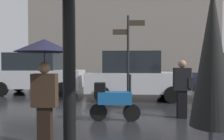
{
  "coord_description": "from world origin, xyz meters",
  "views": [
    {
      "loc": [
        -0.07,
        -2.25,
        1.51
      ],
      "look_at": [
        -0.44,
        5.53,
        1.28
      ],
      "focal_mm": 34.73,
      "sensor_mm": 36.0,
      "label": 1
    }
  ],
  "objects": [
    {
      "name": "pedestrian_with_umbrella",
      "position": [
        -1.45,
        1.54,
        1.57
      ],
      "size": [
        1.02,
        1.02,
        1.95
      ],
      "rotation": [
        0.0,
        0.0,
        4.6
      ],
      "color": "black",
      "rests_on": "ground"
    },
    {
      "name": "street_signpost",
      "position": [
        0.13,
        5.09,
        1.89
      ],
      "size": [
        1.08,
        0.08,
        3.13
      ],
      "color": "black",
      "rests_on": "ground"
    },
    {
      "name": "parked_car_left",
      "position": [
        0.43,
        6.92,
        1.0
      ],
      "size": [
        4.13,
        1.9,
        2.01
      ],
      "rotation": [
        0.0,
        0.0,
        3.13
      ],
      "color": "silver",
      "rests_on": "ground"
    },
    {
      "name": "parked_car_right",
      "position": [
        -4.31,
        8.32,
        1.02
      ],
      "size": [
        4.4,
        1.95,
        2.03
      ],
      "rotation": [
        0.0,
        0.0,
        3.05
      ],
      "color": "silver",
      "rests_on": "ground"
    },
    {
      "name": "pedestrian_with_bag",
      "position": [
        1.6,
        3.79,
        0.91
      ],
      "size": [
        0.5,
        0.24,
        1.61
      ],
      "rotation": [
        0.0,
        0.0,
        1.1
      ],
      "color": "black",
      "rests_on": "ground"
    },
    {
      "name": "parked_scooter",
      "position": [
        -0.3,
        3.4,
        0.55
      ],
      "size": [
        1.34,
        0.32,
        1.23
      ],
      "rotation": [
        0.0,
        0.0,
        -0.32
      ],
      "color": "black",
      "rests_on": "ground"
    },
    {
      "name": "folded_patio_umbrella_near",
      "position": [
        0.71,
        -0.33,
        1.51
      ],
      "size": [
        0.37,
        0.37,
        2.2
      ],
      "color": "black",
      "rests_on": "ground"
    }
  ]
}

